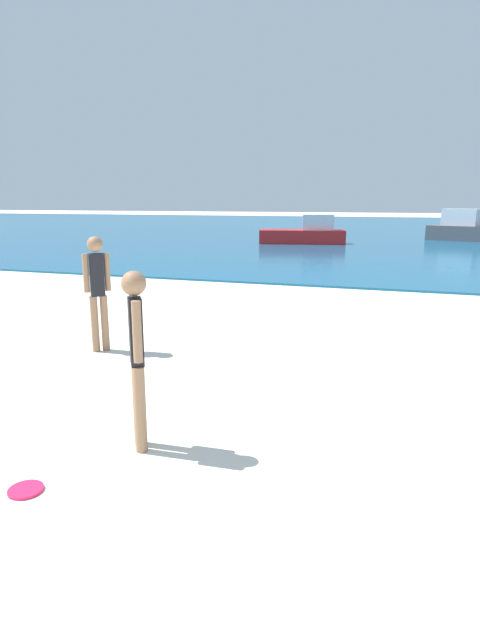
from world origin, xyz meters
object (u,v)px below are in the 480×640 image
(frisbee, at_px, (26,490))
(person_distant, at_px, (98,287))
(person_standing, at_px, (137,351))
(boat_far, at_px, (473,230))
(boat_near, at_px, (306,233))

(frisbee, relative_size, person_distant, 0.16)
(person_standing, relative_size, frisbee, 6.07)
(boat_far, bearing_deg, frisbee, -82.96)
(frisbee, height_order, person_distant, person_distant)
(person_distant, height_order, boat_far, boat_far)
(frisbee, distance_m, boat_near, 23.87)
(person_distant, bearing_deg, boat_far, 26.49)
(frisbee, bearing_deg, boat_near, 96.07)
(boat_far, bearing_deg, person_distant, -88.15)
(person_standing, bearing_deg, boat_near, -26.47)
(person_distant, distance_m, boat_near, 20.17)
(person_standing, relative_size, person_distant, 0.95)
(person_standing, distance_m, boat_near, 22.98)
(person_standing, xyz_separation_m, person_distant, (-2.15, 2.64, 0.05))
(person_standing, relative_size, boat_near, 0.36)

